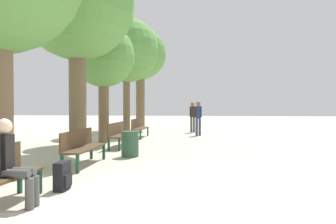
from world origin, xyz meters
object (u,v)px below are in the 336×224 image
at_px(pedestrian_near, 193,115).
at_px(tree_row_2, 104,57).
at_px(bench_row_3, 139,126).
at_px(person_seated, 12,160).
at_px(tree_row_1, 77,4).
at_px(tree_row_4, 140,55).
at_px(backpack, 63,176).
at_px(bench_row_1, 82,145).
at_px(pedestrian_mid, 198,116).
at_px(tree_row_3, 126,51).
at_px(trash_bin, 130,144).
at_px(bench_row_2, 119,133).

bearing_deg(pedestrian_near, tree_row_2, -121.93).
bearing_deg(bench_row_3, person_seated, -88.73).
bearing_deg(pedestrian_near, tree_row_1, -112.54).
height_order(tree_row_4, backpack, tree_row_4).
xyz_separation_m(bench_row_3, tree_row_4, (-0.92, 5.05, 3.90)).
height_order(bench_row_1, backpack, bench_row_1).
height_order(person_seated, pedestrian_near, pedestrian_near).
xyz_separation_m(tree_row_4, pedestrian_mid, (3.51, -3.81, -3.47)).
bearing_deg(bench_row_3, pedestrian_near, 53.25).
bearing_deg(pedestrian_mid, tree_row_4, 132.62).
distance_m(person_seated, pedestrian_near, 13.07).
relative_size(bench_row_1, pedestrian_mid, 1.17).
relative_size(tree_row_1, pedestrian_near, 3.92).
xyz_separation_m(tree_row_3, pedestrian_near, (3.18, 1.44, -3.18)).
bearing_deg(trash_bin, person_seated, -97.67).
distance_m(tree_row_1, pedestrian_near, 9.02).
xyz_separation_m(bench_row_1, tree_row_4, (-0.92, 11.76, 3.90)).
bearing_deg(pedestrian_mid, pedestrian_near, 100.34).
relative_size(tree_row_4, backpack, 12.70).
xyz_separation_m(tree_row_2, tree_row_4, (-0.00, 7.13, 1.17)).
height_order(tree_row_2, person_seated, tree_row_2).
height_order(backpack, pedestrian_near, pedestrian_near).
bearing_deg(bench_row_1, tree_row_3, 96.32).
xyz_separation_m(person_seated, trash_bin, (0.62, 4.57, -0.30)).
height_order(bench_row_3, tree_row_2, tree_row_2).
bearing_deg(tree_row_2, bench_row_1, -78.78).
distance_m(bench_row_1, backpack, 2.28).
distance_m(tree_row_2, person_seated, 8.29).
distance_m(bench_row_2, pedestrian_near, 6.79).
relative_size(pedestrian_mid, trash_bin, 2.28).
bearing_deg(tree_row_3, pedestrian_mid, -5.76).
relative_size(tree_row_2, pedestrian_mid, 2.79).
bearing_deg(bench_row_3, pedestrian_mid, 25.56).
distance_m(tree_row_1, tree_row_3, 6.24).
bearing_deg(backpack, tree_row_3, 97.81).
height_order(tree_row_4, trash_bin, tree_row_4).
xyz_separation_m(bench_row_3, tree_row_2, (-0.92, -2.08, 2.73)).
bearing_deg(pedestrian_near, tree_row_4, 147.57).
bearing_deg(tree_row_3, pedestrian_near, 24.32).
bearing_deg(bench_row_3, tree_row_4, 100.31).
xyz_separation_m(tree_row_4, backpack, (1.44, -13.97, -4.16)).
bearing_deg(pedestrian_mid, bench_row_1, -108.04).
height_order(bench_row_1, pedestrian_mid, pedestrian_mid).
distance_m(bench_row_1, pedestrian_mid, 8.37).
relative_size(bench_row_2, bench_row_3, 1.00).
relative_size(tree_row_4, person_seated, 4.87).
height_order(bench_row_2, pedestrian_mid, pedestrian_mid).
bearing_deg(bench_row_2, bench_row_3, 90.00).
distance_m(tree_row_2, tree_row_4, 7.22).
relative_size(bench_row_1, bench_row_2, 1.00).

